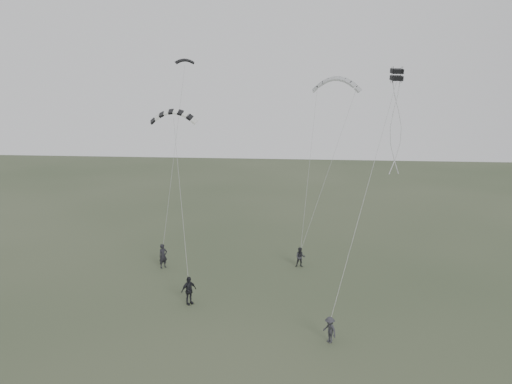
# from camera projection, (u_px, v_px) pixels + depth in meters

# --- Properties ---
(ground) EXTENTS (140.00, 140.00, 0.00)m
(ground) POSITION_uv_depth(u_px,v_px,m) (233.00, 310.00, 32.76)
(ground) COLOR #34412A
(ground) RESTS_ON ground
(flyer_left) EXTENTS (0.84, 0.85, 1.98)m
(flyer_left) POSITION_uv_depth(u_px,v_px,m) (163.00, 256.00, 40.16)
(flyer_left) COLOR black
(flyer_left) RESTS_ON ground
(flyer_right) EXTENTS (0.84, 0.67, 1.63)m
(flyer_right) POSITION_uv_depth(u_px,v_px,m) (300.00, 257.00, 40.39)
(flyer_right) COLOR #242429
(flyer_right) RESTS_ON ground
(flyer_center) EXTENTS (1.13, 1.14, 1.94)m
(flyer_center) POSITION_uv_depth(u_px,v_px,m) (189.00, 290.00, 33.42)
(flyer_center) COLOR black
(flyer_center) RESTS_ON ground
(flyer_far) EXTENTS (1.07, 1.14, 1.55)m
(flyer_far) POSITION_uv_depth(u_px,v_px,m) (330.00, 330.00, 28.43)
(flyer_far) COLOR #2C2C31
(flyer_far) RESTS_ON ground
(kite_dark_small) EXTENTS (1.68, 1.15, 0.65)m
(kite_dark_small) POSITION_uv_depth(u_px,v_px,m) (185.00, 60.00, 41.67)
(kite_dark_small) COLOR black
(kite_dark_small) RESTS_ON flyer_left
(kite_pale_large) EXTENTS (4.37, 2.09, 1.91)m
(kite_pale_large) POSITION_uv_depth(u_px,v_px,m) (337.00, 79.00, 43.13)
(kite_pale_large) COLOR #959799
(kite_pale_large) RESTS_ON flyer_right
(kite_striped) EXTENTS (3.43, 1.52, 1.46)m
(kite_striped) POSITION_uv_depth(u_px,v_px,m) (173.00, 112.00, 35.61)
(kite_striped) COLOR black
(kite_striped) RESTS_ON flyer_center
(kite_box) EXTENTS (0.83, 0.91, 0.83)m
(kite_box) POSITION_uv_depth(u_px,v_px,m) (397.00, 75.00, 32.15)
(kite_box) COLOR black
(kite_box) RESTS_ON flyer_far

